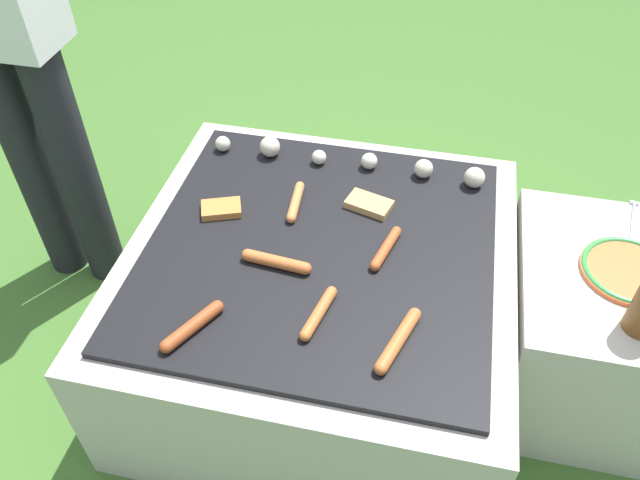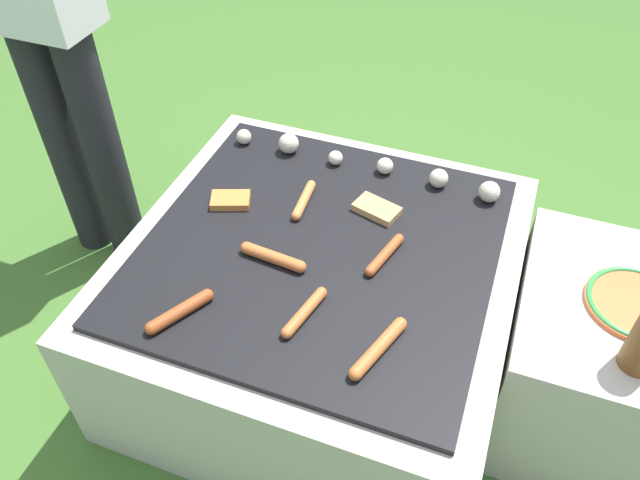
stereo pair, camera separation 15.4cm
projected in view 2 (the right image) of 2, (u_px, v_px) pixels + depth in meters
The scene contains 13 objects.
ground_plane at pixel (320, 352), 1.87m from camera, with size 14.00×14.00×0.00m, color #3D6628.
grill at pixel (320, 304), 1.71m from camera, with size 0.97×0.97×0.45m.
side_ledge at pixel (603, 364), 1.57m from camera, with size 0.49×0.55×0.45m.
sausage_front_center at pixel (305, 312), 1.38m from camera, with size 0.06×0.16×0.03m.
sausage_mid_left at pixel (379, 348), 1.31m from camera, with size 0.08×0.19×0.03m.
sausage_front_right at pixel (385, 255), 1.51m from camera, with size 0.06×0.16×0.03m.
sausage_back_center at pixel (180, 311), 1.38m from camera, with size 0.10×0.16×0.03m.
sausage_back_left at pixel (304, 200), 1.66m from camera, with size 0.03×0.16×0.03m.
sausage_front_left at pixel (273, 257), 1.50m from camera, with size 0.18×0.04×0.03m.
bread_slice_right at pixel (377, 209), 1.64m from camera, with size 0.13×0.10×0.02m.
bread_slice_center at pixel (230, 200), 1.66m from camera, with size 0.12×0.10×0.02m.
mushroom_row at pixel (370, 163), 1.75m from camera, with size 0.78×0.07×0.06m.
plate_colorful at pixel (636, 303), 1.41m from camera, with size 0.23×0.23×0.02m.
Camera 2 is at (0.38, -1.04, 1.54)m, focal length 35.00 mm.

